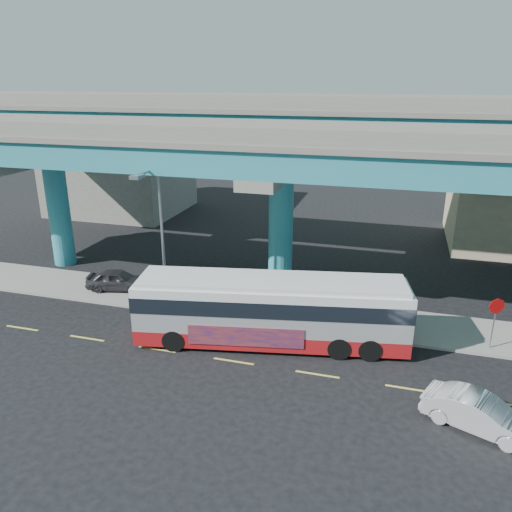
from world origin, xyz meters
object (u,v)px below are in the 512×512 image
(transit_bus, at_px, (271,308))
(sedan, at_px, (479,413))
(parked_car, at_px, (117,280))
(street_lamp, at_px, (156,221))
(stop_sign, at_px, (496,312))

(transit_bus, distance_m, sedan, 10.27)
(sedan, height_order, parked_car, parked_car)
(transit_bus, bearing_deg, sedan, -35.32)
(parked_car, xyz_separation_m, street_lamp, (4.09, -2.08, 4.70))
(parked_car, relative_size, stop_sign, 1.52)
(sedan, distance_m, street_lamp, 17.68)
(stop_sign, bearing_deg, sedan, -101.72)
(parked_car, bearing_deg, stop_sign, -106.34)
(street_lamp, relative_size, stop_sign, 3.12)
(transit_bus, distance_m, parked_car, 11.46)
(parked_car, bearing_deg, sedan, -123.93)
(transit_bus, distance_m, street_lamp, 7.79)
(street_lamp, height_order, stop_sign, street_lamp)
(transit_bus, xyz_separation_m, stop_sign, (10.56, 2.20, 0.18))
(transit_bus, height_order, stop_sign, transit_bus)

